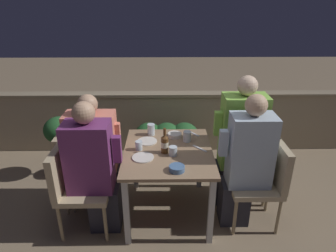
{
  "coord_description": "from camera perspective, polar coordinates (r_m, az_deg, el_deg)",
  "views": [
    {
      "loc": [
        -0.04,
        -2.47,
        2.07
      ],
      "look_at": [
        0.0,
        0.07,
        0.93
      ],
      "focal_mm": 32.0,
      "sensor_mm": 36.0,
      "label": 1
    }
  ],
  "objects": [
    {
      "name": "ground_plane",
      "position": [
        3.22,
        0.02,
        -15.81
      ],
      "size": [
        16.0,
        16.0,
        0.0
      ],
      "primitive_type": "plane",
      "color": "#847056"
    },
    {
      "name": "parapet_wall",
      "position": [
        4.18,
        -0.26,
        0.97
      ],
      "size": [
        9.0,
        0.18,
        0.83
      ],
      "color": "gray",
      "rests_on": "ground_plane"
    },
    {
      "name": "dining_table",
      "position": [
        2.86,
        0.02,
        -6.33
      ],
      "size": [
        0.83,
        0.95,
        0.71
      ],
      "color": "#937556",
      "rests_on": "ground_plane"
    },
    {
      "name": "planter_hedge",
      "position": [
        3.72,
        -0.27,
        -3.46
      ],
      "size": [
        0.81,
        0.47,
        0.61
      ],
      "color": "brown",
      "rests_on": "ground_plane"
    },
    {
      "name": "chair_left_near",
      "position": [
        2.88,
        -17.57,
        -10.03
      ],
      "size": [
        0.46,
        0.46,
        0.84
      ],
      "color": "tan",
      "rests_on": "ground_plane"
    },
    {
      "name": "person_purple_stripe",
      "position": [
        2.76,
        -13.92,
        -7.94
      ],
      "size": [
        0.48,
        0.26,
        1.27
      ],
      "color": "#282833",
      "rests_on": "ground_plane"
    },
    {
      "name": "chair_left_far",
      "position": [
        3.19,
        -16.86,
        -6.36
      ],
      "size": [
        0.46,
        0.46,
        0.84
      ],
      "color": "tan",
      "rests_on": "ground_plane"
    },
    {
      "name": "person_coral_top",
      "position": [
        3.09,
        -13.49,
        -4.94
      ],
      "size": [
        0.52,
        0.26,
        1.21
      ],
      "color": "#282833",
      "rests_on": "ground_plane"
    },
    {
      "name": "chair_right_near",
      "position": [
        2.96,
        18.01,
        -9.03
      ],
      "size": [
        0.46,
        0.46,
        0.84
      ],
      "color": "tan",
      "rests_on": "ground_plane"
    },
    {
      "name": "person_blue_shirt",
      "position": [
        2.83,
        14.58,
        -6.69
      ],
      "size": [
        0.48,
        0.26,
        1.3
      ],
      "color": "#282833",
      "rests_on": "ground_plane"
    },
    {
      "name": "chair_right_far",
      "position": [
        3.22,
        16.36,
        -5.92
      ],
      "size": [
        0.46,
        0.46,
        0.84
      ],
      "color": "tan",
      "rests_on": "ground_plane"
    },
    {
      "name": "person_green_blouse",
      "position": [
        3.08,
        13.28,
        -3.09
      ],
      "size": [
        0.5,
        0.26,
        1.37
      ],
      "color": "#282833",
      "rests_on": "ground_plane"
    },
    {
      "name": "beer_bottle",
      "position": [
        2.74,
        -0.63,
        -3.36
      ],
      "size": [
        0.07,
        0.07,
        0.24
      ],
      "color": "brown",
      "rests_on": "dining_table"
    },
    {
      "name": "plate_0",
      "position": [
        2.7,
        -4.79,
        -5.97
      ],
      "size": [
        0.2,
        0.2,
        0.01
      ],
      "color": "silver",
      "rests_on": "dining_table"
    },
    {
      "name": "plate_1",
      "position": [
        2.98,
        -4.0,
        -2.9
      ],
      "size": [
        0.2,
        0.2,
        0.01
      ],
      "color": "silver",
      "rests_on": "dining_table"
    },
    {
      "name": "bowl_0",
      "position": [
        2.5,
        1.7,
        -8.0
      ],
      "size": [
        0.13,
        0.13,
        0.05
      ],
      "color": "#4C709E",
      "rests_on": "dining_table"
    },
    {
      "name": "bowl_1",
      "position": [
        3.07,
        1.28,
        -1.67
      ],
      "size": [
        0.14,
        0.14,
        0.04
      ],
      "color": "silver",
      "rests_on": "dining_table"
    },
    {
      "name": "glass_cup_0",
      "position": [
        2.97,
        3.67,
        -2.0
      ],
      "size": [
        0.08,
        0.08,
        0.11
      ],
      "color": "silver",
      "rests_on": "dining_table"
    },
    {
      "name": "glass_cup_1",
      "position": [
        2.72,
        0.97,
        -4.78
      ],
      "size": [
        0.07,
        0.07,
        0.09
      ],
      "color": "silver",
      "rests_on": "dining_table"
    },
    {
      "name": "glass_cup_2",
      "position": [
        3.1,
        -3.24,
        -0.67
      ],
      "size": [
        0.08,
        0.08,
        0.12
      ],
      "color": "silver",
      "rests_on": "dining_table"
    },
    {
      "name": "glass_cup_3",
      "position": [
        2.82,
        -5.58,
        -3.71
      ],
      "size": [
        0.07,
        0.07,
        0.09
      ],
      "color": "silver",
      "rests_on": "dining_table"
    },
    {
      "name": "fork_0",
      "position": [
        3.15,
        4.85,
        -1.42
      ],
      "size": [
        0.12,
        0.15,
        0.01
      ],
      "color": "silver",
      "rests_on": "dining_table"
    },
    {
      "name": "fork_1",
      "position": [
        2.86,
        6.08,
        -4.28
      ],
      "size": [
        0.13,
        0.14,
        0.01
      ],
      "color": "silver",
      "rests_on": "dining_table"
    },
    {
      "name": "potted_plant",
      "position": [
        3.75,
        -19.77,
        -2.62
      ],
      "size": [
        0.35,
        0.35,
        0.76
      ],
      "color": "#9E5638",
      "rests_on": "ground_plane"
    }
  ]
}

